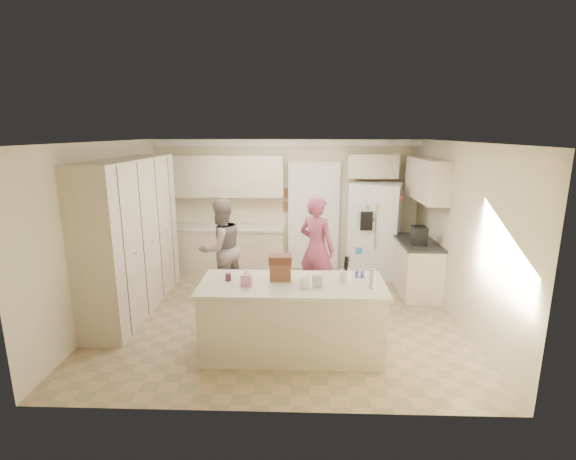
{
  "coord_description": "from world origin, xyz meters",
  "views": [
    {
      "loc": [
        0.31,
        -5.94,
        2.74
      ],
      "look_at": [
        0.1,
        0.35,
        1.25
      ],
      "focal_mm": 26.0,
      "sensor_mm": 36.0,
      "label": 1
    }
  ],
  "objects_px": {
    "dollhouse_body": "(280,272)",
    "coffee_maker": "(419,235)",
    "refrigerator": "(375,230)",
    "tissue_box": "(247,280)",
    "island_base": "(292,319)",
    "teen_boy": "(221,249)",
    "utensil_crock": "(345,276)",
    "teen_girl": "(317,248)"
  },
  "relations": [
    {
      "from": "utensil_crock",
      "to": "coffee_maker",
      "type": "bearing_deg",
      "value": 52.88
    },
    {
      "from": "refrigerator",
      "to": "tissue_box",
      "type": "xyz_separation_m",
      "value": [
        -2.06,
        -3.09,
        0.1
      ]
    },
    {
      "from": "coffee_maker",
      "to": "island_base",
      "type": "height_order",
      "value": "coffee_maker"
    },
    {
      "from": "refrigerator",
      "to": "tissue_box",
      "type": "height_order",
      "value": "refrigerator"
    },
    {
      "from": "island_base",
      "to": "dollhouse_body",
      "type": "distance_m",
      "value": 0.62
    },
    {
      "from": "utensil_crock",
      "to": "tissue_box",
      "type": "xyz_separation_m",
      "value": [
        -1.2,
        -0.15,
        -0.0
      ]
    },
    {
      "from": "coffee_maker",
      "to": "utensil_crock",
      "type": "bearing_deg",
      "value": -127.12
    },
    {
      "from": "tissue_box",
      "to": "teen_boy",
      "type": "bearing_deg",
      "value": 109.56
    },
    {
      "from": "teen_girl",
      "to": "refrigerator",
      "type": "bearing_deg",
      "value": -99.97
    },
    {
      "from": "utensil_crock",
      "to": "teen_boy",
      "type": "distance_m",
      "value": 2.59
    },
    {
      "from": "teen_boy",
      "to": "island_base",
      "type": "bearing_deg",
      "value": 81.98
    },
    {
      "from": "refrigerator",
      "to": "tissue_box",
      "type": "relative_size",
      "value": 12.86
    },
    {
      "from": "refrigerator",
      "to": "teen_girl",
      "type": "relative_size",
      "value": 1.03
    },
    {
      "from": "refrigerator",
      "to": "island_base",
      "type": "bearing_deg",
      "value": -98.57
    },
    {
      "from": "dollhouse_body",
      "to": "teen_girl",
      "type": "bearing_deg",
      "value": 73.08
    },
    {
      "from": "coffee_maker",
      "to": "utensil_crock",
      "type": "distance_m",
      "value": 2.32
    },
    {
      "from": "dollhouse_body",
      "to": "coffee_maker",
      "type": "bearing_deg",
      "value": 39.29
    },
    {
      "from": "teen_girl",
      "to": "dollhouse_body",
      "type": "bearing_deg",
      "value": 106.57
    },
    {
      "from": "island_base",
      "to": "dollhouse_body",
      "type": "xyz_separation_m",
      "value": [
        -0.15,
        0.1,
        0.6
      ]
    },
    {
      "from": "utensil_crock",
      "to": "dollhouse_body",
      "type": "xyz_separation_m",
      "value": [
        -0.8,
        0.05,
        0.04
      ]
    },
    {
      "from": "teen_boy",
      "to": "teen_girl",
      "type": "bearing_deg",
      "value": 136.18
    },
    {
      "from": "utensil_crock",
      "to": "dollhouse_body",
      "type": "height_order",
      "value": "dollhouse_body"
    },
    {
      "from": "teen_boy",
      "to": "teen_girl",
      "type": "height_order",
      "value": "teen_girl"
    },
    {
      "from": "utensil_crock",
      "to": "dollhouse_body",
      "type": "bearing_deg",
      "value": 176.42
    },
    {
      "from": "refrigerator",
      "to": "utensil_crock",
      "type": "distance_m",
      "value": 3.07
    },
    {
      "from": "dollhouse_body",
      "to": "refrigerator",
      "type": "bearing_deg",
      "value": 60.09
    },
    {
      "from": "tissue_box",
      "to": "teen_boy",
      "type": "distance_m",
      "value": 2.04
    },
    {
      "from": "dollhouse_body",
      "to": "teen_girl",
      "type": "distance_m",
      "value": 1.76
    },
    {
      "from": "teen_boy",
      "to": "dollhouse_body",
      "type": "bearing_deg",
      "value": 80.06
    },
    {
      "from": "refrigerator",
      "to": "island_base",
      "type": "relative_size",
      "value": 0.82
    },
    {
      "from": "island_base",
      "to": "utensil_crock",
      "type": "bearing_deg",
      "value": 4.4
    },
    {
      "from": "dollhouse_body",
      "to": "teen_boy",
      "type": "xyz_separation_m",
      "value": [
        -1.08,
        1.72,
        -0.2
      ]
    },
    {
      "from": "coffee_maker",
      "to": "tissue_box",
      "type": "relative_size",
      "value": 2.14
    },
    {
      "from": "island_base",
      "to": "tissue_box",
      "type": "relative_size",
      "value": 15.71
    },
    {
      "from": "teen_boy",
      "to": "utensil_crock",
      "type": "bearing_deg",
      "value": 94.64
    },
    {
      "from": "utensil_crock",
      "to": "dollhouse_body",
      "type": "relative_size",
      "value": 0.58
    },
    {
      "from": "tissue_box",
      "to": "utensil_crock",
      "type": "bearing_deg",
      "value": 7.13
    },
    {
      "from": "island_base",
      "to": "teen_boy",
      "type": "bearing_deg",
      "value": 124.09
    },
    {
      "from": "tissue_box",
      "to": "teen_girl",
      "type": "distance_m",
      "value": 2.09
    },
    {
      "from": "island_base",
      "to": "teen_boy",
      "type": "xyz_separation_m",
      "value": [
        -1.23,
        1.82,
        0.4
      ]
    },
    {
      "from": "tissue_box",
      "to": "teen_girl",
      "type": "height_order",
      "value": "teen_girl"
    },
    {
      "from": "island_base",
      "to": "teen_boy",
      "type": "distance_m",
      "value": 2.23
    }
  ]
}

